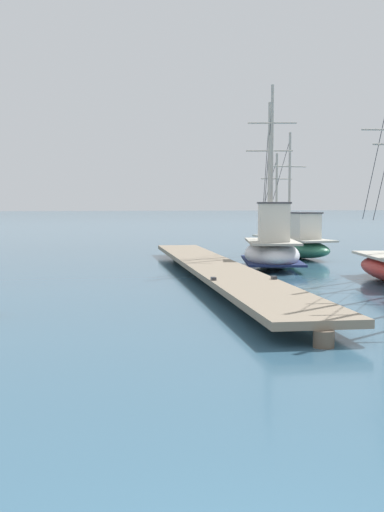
{
  "coord_description": "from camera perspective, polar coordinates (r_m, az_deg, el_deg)",
  "views": [
    {
      "loc": [
        -1.15,
        -2.99,
        2.43
      ],
      "look_at": [
        1.71,
        9.65,
        1.4
      ],
      "focal_mm": 46.96,
      "sensor_mm": 36.0,
      "label": 1
    }
  ],
  "objects": [
    {
      "name": "fishing_boat_2",
      "position": [
        24.89,
        6.82,
        0.6
      ],
      "size": [
        3.01,
        6.3,
        6.76
      ],
      "color": "silver",
      "rests_on": "ground"
    },
    {
      "name": "fishing_boat_3",
      "position": [
        30.43,
        8.63,
        1.15
      ],
      "size": [
        2.14,
        7.18,
        5.6
      ],
      "color": "#337556",
      "rests_on": "ground"
    },
    {
      "name": "floating_dock",
      "position": [
        21.34,
        2.05,
        -1.01
      ],
      "size": [
        3.41,
        20.72,
        0.53
      ],
      "color": "gray",
      "rests_on": "ground"
    }
  ]
}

